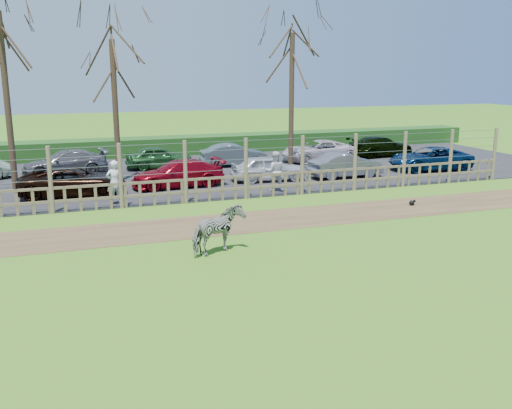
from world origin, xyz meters
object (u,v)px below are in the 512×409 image
object	(u,v)px
tree_mid	(114,77)
car_10	(159,157)
car_2	(73,182)
car_9	(65,163)
crow	(412,203)
car_4	(268,168)
tree_right	(292,68)
car_5	(345,165)
car_6	(430,159)
car_12	(318,151)
car_13	(381,146)
zebra	(218,230)
car_11	(234,155)
car_3	(178,174)
visitor_a	(115,182)
visitor_b	(275,171)
tree_left	(3,59)

from	to	relation	value
tree_mid	car_10	world-z (taller)	tree_mid
car_2	car_9	distance (m)	5.37
crow	car_4	world-z (taller)	car_4
tree_right	car_5	xyz separation A→B (m)	(1.53, -3.24, -4.60)
car_4	car_9	world-z (taller)	same
car_6	car_12	size ratio (longest dim) A/B	1.00
tree_right	car_6	bearing A→B (deg)	-22.98
tree_right	crow	xyz separation A→B (m)	(1.24, -9.29, -5.13)
car_2	car_13	distance (m)	18.88
tree_right	car_12	bearing A→B (deg)	35.72
zebra	car_11	xyz separation A→B (m)	(4.93, 14.37, -0.05)
tree_right	car_3	world-z (taller)	tree_right
car_11	car_13	xyz separation A→B (m)	(9.48, 0.43, 0.00)
car_11	visitor_a	bearing A→B (deg)	139.13
tree_right	car_10	bearing A→B (deg)	160.53
car_9	car_3	bearing A→B (deg)	36.35
car_11	tree_mid	bearing A→B (deg)	113.76
tree_right	car_3	size ratio (longest dim) A/B	1.78
zebra	car_3	size ratio (longest dim) A/B	0.40
tree_mid	visitor_a	bearing A→B (deg)	-97.90
tree_right	visitor_a	size ratio (longest dim) A/B	4.26
car_5	car_12	world-z (taller)	same
visitor_b	crow	world-z (taller)	visitor_b
car_4	car_12	xyz separation A→B (m)	(4.79, 4.56, 0.00)
car_2	zebra	bearing A→B (deg)	-153.06
car_13	visitor_b	bearing A→B (deg)	123.51
visitor_a	car_5	size ratio (longest dim) A/B	0.47
visitor_a	car_9	world-z (taller)	visitor_a
tree_left	visitor_a	distance (m)	7.18
car_12	car_13	distance (m)	4.45
car_2	car_6	xyz separation A→B (m)	(17.89, 0.40, 0.00)
car_6	car_10	bearing A→B (deg)	-103.71
crow	car_10	distance (m)	14.02
car_9	zebra	bearing A→B (deg)	7.46
car_5	car_13	world-z (taller)	same
visitor_a	car_12	bearing A→B (deg)	-155.07
car_3	crow	bearing A→B (deg)	46.95
car_6	tree_left	bearing A→B (deg)	-86.26
tree_left	car_5	world-z (taller)	tree_left
visitor_b	car_11	world-z (taller)	visitor_b
crow	car_11	xyz separation A→B (m)	(-3.83, 11.12, 0.53)
visitor_a	car_2	xyz separation A→B (m)	(-1.51, 2.09, -0.26)
tree_mid	visitor_b	bearing A→B (deg)	-37.11
tree_right	car_13	size ratio (longest dim) A/B	1.78
car_9	car_5	bearing A→B (deg)	60.24
tree_left	car_13	distance (m)	21.32
visitor_b	car_10	distance (m)	8.32
car_9	visitor_b	bearing A→B (deg)	42.25
tree_right	car_4	world-z (taller)	tree_right
visitor_a	car_11	bearing A→B (deg)	-140.10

